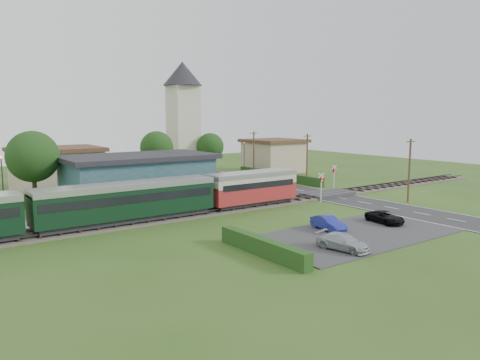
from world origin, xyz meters
TOP-DOWN VIEW (x-y plane):
  - ground at (0.00, 0.00)m, footprint 120.00×120.00m
  - railway_track at (0.00, 2.00)m, footprint 76.00×3.20m
  - road at (10.00, 0.00)m, footprint 6.00×70.00m
  - car_park at (-1.50, -12.00)m, footprint 17.00×9.00m
  - crossing_deck at (10.00, 2.00)m, footprint 6.20×3.40m
  - platform at (-10.00, 5.20)m, footprint 30.00×3.00m
  - equipment_hut at (-18.00, 5.20)m, footprint 2.30×2.30m
  - station_building at (-10.00, 10.99)m, footprint 16.00×9.00m
  - train at (-18.16, 2.00)m, footprint 43.20×2.90m
  - church_tower at (5.00, 28.00)m, footprint 6.00×6.00m
  - house_west at (-15.00, 25.00)m, footprint 10.80×8.80m
  - house_east at (20.00, 24.00)m, footprint 8.80×8.80m
  - hedge_carpark at (-11.00, -12.00)m, footprint 0.80×9.00m
  - hedge_roadside at (14.20, 16.00)m, footprint 0.80×18.00m
  - hedge_station at (-10.00, 15.50)m, footprint 22.00×0.80m
  - tree_a at (-20.00, 14.00)m, footprint 5.20×5.20m
  - tree_b at (-2.00, 23.00)m, footprint 4.60×4.60m
  - tree_c at (8.00, 25.00)m, footprint 4.20×4.20m
  - utility_pole_b at (14.20, -6.00)m, footprint 1.40×0.22m
  - utility_pole_c at (14.20, 10.00)m, footprint 1.40×0.22m
  - utility_pole_d at (14.20, 22.00)m, footprint 1.40×0.22m
  - crossing_signal_near at (6.40, -0.41)m, footprint 0.84×0.28m
  - crossing_signal_far at (13.60, 4.39)m, footprint 0.84×0.28m
  - streetlamp_west at (-22.00, 20.00)m, footprint 0.30×0.30m
  - streetlamp_east at (16.00, 27.00)m, footprint 0.30×0.30m
  - car_on_road at (10.40, 13.85)m, footprint 3.50×1.81m
  - car_park_blue at (-2.34, -9.83)m, footprint 1.83×3.73m
  - car_park_silver at (-5.71, -14.50)m, footprint 2.37×4.22m
  - car_park_dark at (3.65, -10.96)m, footprint 2.27×3.96m
  - pedestrian_near at (-5.01, 4.62)m, footprint 0.67×0.51m
  - pedestrian_far at (-16.27, 4.78)m, footprint 0.92×1.06m

SIDE VIEW (x-z plane):
  - ground at x=0.00m, z-range 0.00..0.00m
  - road at x=10.00m, z-range 0.00..0.05m
  - car_park at x=-1.50m, z-range 0.00..0.08m
  - railway_track at x=0.00m, z-range -0.13..0.36m
  - crossing_deck at x=10.00m, z-range 0.00..0.45m
  - platform at x=-10.00m, z-range 0.00..0.45m
  - car_park_dark at x=3.65m, z-range 0.08..1.12m
  - hedge_carpark at x=-11.00m, z-range 0.00..1.20m
  - hedge_roadside at x=14.20m, z-range 0.00..1.20m
  - car_on_road at x=10.40m, z-range 0.05..1.19m
  - hedge_station at x=-10.00m, z-range 0.00..1.30m
  - car_park_silver at x=-5.71m, z-range 0.08..1.23m
  - car_park_blue at x=-2.34m, z-range 0.08..1.26m
  - pedestrian_near at x=-5.01m, z-range 0.45..2.11m
  - pedestrian_far at x=-16.27m, z-range 0.45..2.33m
  - equipment_hut at x=-18.00m, z-range 0.47..3.02m
  - crossing_signal_near at x=6.40m, z-range 0.50..3.78m
  - crossing_signal_far at x=13.60m, z-range 0.50..3.78m
  - train at x=-18.16m, z-range 0.48..3.88m
  - station_building at x=-10.00m, z-range 0.04..5.34m
  - house_west at x=-15.00m, z-range 0.04..5.54m
  - house_east at x=20.00m, z-range 0.05..5.55m
  - streetlamp_west at x=-22.00m, z-range 0.46..5.62m
  - streetlamp_east at x=16.00m, z-range 0.46..5.62m
  - utility_pole_b at x=14.20m, z-range 0.13..7.13m
  - utility_pole_c at x=14.20m, z-range 0.13..7.13m
  - utility_pole_d at x=14.20m, z-range 0.13..7.13m
  - tree_c at x=8.00m, z-range 1.26..8.04m
  - tree_b at x=-2.00m, z-range 1.35..8.69m
  - tree_a at x=-20.00m, z-range 1.38..9.38m
  - church_tower at x=5.00m, z-range 1.43..19.03m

